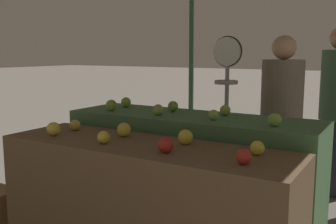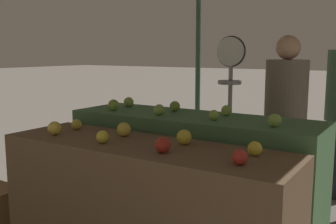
{
  "view_description": "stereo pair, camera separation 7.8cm",
  "coord_description": "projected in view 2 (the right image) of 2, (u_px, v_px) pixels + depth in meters",
  "views": [
    {
      "loc": [
        1.27,
        -1.85,
        1.41
      ],
      "look_at": [
        -0.01,
        0.3,
        1.02
      ],
      "focal_mm": 42.0,
      "sensor_mm": 36.0,
      "label": 1
    },
    {
      "loc": [
        1.34,
        -1.81,
        1.41
      ],
      "look_at": [
        -0.01,
        0.3,
        1.02
      ],
      "focal_mm": 42.0,
      "sensor_mm": 36.0,
      "label": 2
    }
  ],
  "objects": [
    {
      "name": "display_counter_front",
      "position": [
        143.0,
        214.0,
        2.37
      ],
      "size": [
        1.83,
        0.55,
        0.87
      ],
      "primitive_type": "cube",
      "color": "brown",
      "rests_on": "ground_plane"
    },
    {
      "name": "display_counter_back",
      "position": [
        192.0,
        180.0,
        2.86
      ],
      "size": [
        1.83,
        0.55,
        0.96
      ],
      "primitive_type": "cube",
      "color": "#4C7A4C",
      "rests_on": "ground_plane"
    },
    {
      "name": "apple_front_0",
      "position": [
        55.0,
        128.0,
        2.55
      ],
      "size": [
        0.09,
        0.09,
        0.09
      ],
      "primitive_type": "sphere",
      "color": "yellow",
      "rests_on": "display_counter_front"
    },
    {
      "name": "apple_front_1",
      "position": [
        103.0,
        137.0,
        2.31
      ],
      "size": [
        0.08,
        0.08,
        0.08
      ],
      "primitive_type": "sphere",
      "color": "gold",
      "rests_on": "display_counter_front"
    },
    {
      "name": "apple_front_2",
      "position": [
        163.0,
        145.0,
        2.09
      ],
      "size": [
        0.09,
        0.09,
        0.09
      ],
      "primitive_type": "sphere",
      "color": "#AD281E",
      "rests_on": "display_counter_front"
    },
    {
      "name": "apple_front_3",
      "position": [
        240.0,
        157.0,
        1.87
      ],
      "size": [
        0.08,
        0.08,
        0.08
      ],
      "primitive_type": "sphere",
      "color": "#B72D23",
      "rests_on": "display_counter_front"
    },
    {
      "name": "apple_front_4",
      "position": [
        76.0,
        124.0,
        2.72
      ],
      "size": [
        0.07,
        0.07,
        0.07
      ],
      "primitive_type": "sphere",
      "color": "gold",
      "rests_on": "display_counter_front"
    },
    {
      "name": "apple_front_5",
      "position": [
        124.0,
        129.0,
        2.5
      ],
      "size": [
        0.09,
        0.09,
        0.09
      ],
      "primitive_type": "sphere",
      "color": "yellow",
      "rests_on": "display_counter_front"
    },
    {
      "name": "apple_front_6",
      "position": [
        184.0,
        137.0,
        2.28
      ],
      "size": [
        0.09,
        0.09,
        0.09
      ],
      "primitive_type": "sphere",
      "color": "gold",
      "rests_on": "display_counter_front"
    },
    {
      "name": "apple_front_7",
      "position": [
        255.0,
        149.0,
        2.03
      ],
      "size": [
        0.08,
        0.08,
        0.08
      ],
      "primitive_type": "sphere",
      "color": "gold",
      "rests_on": "display_counter_front"
    },
    {
      "name": "apple_back_0",
      "position": [
        114.0,
        105.0,
        3.03
      ],
      "size": [
        0.09,
        0.09,
        0.09
      ],
      "primitive_type": "sphere",
      "color": "#84AD3D",
      "rests_on": "display_counter_back"
    },
    {
      "name": "apple_back_1",
      "position": [
        159.0,
        110.0,
        2.81
      ],
      "size": [
        0.08,
        0.08,
        0.08
      ],
      "primitive_type": "sphere",
      "color": "#8EB247",
      "rests_on": "display_counter_back"
    },
    {
      "name": "apple_back_2",
      "position": [
        214.0,
        115.0,
        2.58
      ],
      "size": [
        0.07,
        0.07,
        0.07
      ],
      "primitive_type": "sphere",
      "color": "#8EB247",
      "rests_on": "display_counter_back"
    },
    {
      "name": "apple_back_3",
      "position": [
        275.0,
        120.0,
        2.36
      ],
      "size": [
        0.08,
        0.08,
        0.08
      ],
      "primitive_type": "sphere",
      "color": "#8EB247",
      "rests_on": "display_counter_back"
    },
    {
      "name": "apple_back_4",
      "position": [
        129.0,
        102.0,
        3.21
      ],
      "size": [
        0.08,
        0.08,
        0.08
      ],
      "primitive_type": "sphere",
      "color": "#8EB247",
      "rests_on": "display_counter_back"
    },
    {
      "name": "apple_back_5",
      "position": [
        175.0,
        106.0,
        2.98
      ],
      "size": [
        0.08,
        0.08,
        0.08
      ],
      "primitive_type": "sphere",
      "color": "#7AA338",
      "rests_on": "display_counter_back"
    },
    {
      "name": "apple_back_6",
      "position": [
        227.0,
        110.0,
        2.77
      ],
      "size": [
        0.08,
        0.08,
        0.08
      ],
      "primitive_type": "sphere",
      "color": "#8EB247",
      "rests_on": "display_counter_back"
    },
    {
      "name": "produce_scale",
      "position": [
        230.0,
        87.0,
        3.37
      ],
      "size": [
        0.26,
        0.2,
        1.54
      ],
      "color": "#99999E",
      "rests_on": "ground_plane"
    },
    {
      "name": "person_vendor_at_scale",
      "position": [
        285.0,
        114.0,
        3.35
      ],
      "size": [
        0.45,
        0.45,
        1.55
      ],
      "rotation": [
        0.0,
        0.0,
        2.81
      ],
      "color": "#2D2D38",
      "rests_on": "ground_plane"
    }
  ]
}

